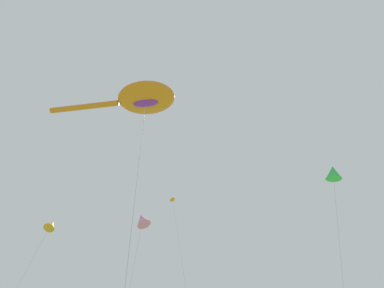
# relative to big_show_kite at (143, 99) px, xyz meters

# --- Properties ---
(big_show_kite) EXTENTS (6.51, 8.10, 18.81)m
(big_show_kite) POSITION_rel_big_show_kite_xyz_m (0.00, 0.00, 0.00)
(big_show_kite) COLOR orange
(big_show_kite) RESTS_ON ground
(small_kite_delta_white) EXTENTS (3.09, 2.41, 14.88)m
(small_kite_delta_white) POSITION_rel_big_show_kite_xyz_m (1.55, 13.78, -3.98)
(small_kite_delta_white) COLOR orange
(small_kite_delta_white) RESTS_ON ground
(small_kite_box_yellow) EXTENTS (2.18, 1.54, 13.07)m
(small_kite_box_yellow) POSITION_rel_big_show_kite_xyz_m (4.36, 4.57, -5.79)
(small_kite_box_yellow) COLOR pink
(small_kite_box_yellow) RESTS_ON ground
(small_kite_bird_shape) EXTENTS (1.53, 3.16, 14.35)m
(small_kite_bird_shape) POSITION_rel_big_show_kite_xyz_m (10.48, -7.23, -4.47)
(small_kite_bird_shape) COLOR green
(small_kite_bird_shape) RESTS_ON ground
(small_kite_diamond_red) EXTENTS (0.88, 4.73, 19.59)m
(small_kite_diamond_red) POSITION_rel_big_show_kite_xyz_m (11.76, 9.70, 0.69)
(small_kite_diamond_red) COLOR orange
(small_kite_diamond_red) RESTS_ON ground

